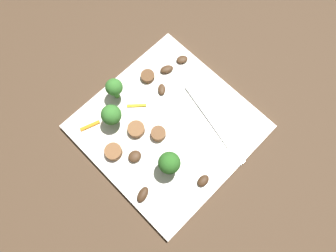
% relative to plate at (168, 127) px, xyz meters
% --- Properties ---
extents(ground_plane, '(1.40, 1.40, 0.00)m').
position_rel_plate_xyz_m(ground_plane, '(0.00, 0.00, -0.01)').
color(ground_plane, '#4C3826').
extents(plate, '(0.29, 0.29, 0.01)m').
position_rel_plate_xyz_m(plate, '(0.00, 0.00, 0.00)').
color(plate, white).
rests_on(plate, ground_plane).
extents(fork, '(0.18, 0.05, 0.00)m').
position_rel_plate_xyz_m(fork, '(0.07, 0.06, 0.01)').
color(fork, silver).
rests_on(fork, plate).
extents(broccoli_floret_0, '(0.03, 0.03, 0.05)m').
position_rel_plate_xyz_m(broccoli_floret_0, '(-0.11, -0.03, 0.04)').
color(broccoli_floret_0, '#408630').
rests_on(broccoli_floret_0, plate).
extents(broccoli_floret_1, '(0.04, 0.04, 0.05)m').
position_rel_plate_xyz_m(broccoli_floret_1, '(-0.08, -0.07, 0.04)').
color(broccoli_floret_1, '#408630').
rests_on(broccoli_floret_1, plate).
extents(broccoli_floret_2, '(0.04, 0.04, 0.06)m').
position_rel_plate_xyz_m(broccoli_floret_2, '(0.06, -0.05, 0.04)').
color(broccoli_floret_2, '#347525').
rests_on(broccoli_floret_2, plate).
extents(sausage_slice_0, '(0.04, 0.04, 0.01)m').
position_rel_plate_xyz_m(sausage_slice_0, '(-0.03, -0.11, 0.01)').
color(sausage_slice_0, brown).
rests_on(sausage_slice_0, plate).
extents(sausage_slice_1, '(0.03, 0.03, 0.01)m').
position_rel_plate_xyz_m(sausage_slice_1, '(-0.04, -0.05, 0.01)').
color(sausage_slice_1, brown).
rests_on(sausage_slice_1, plate).
extents(sausage_slice_2, '(0.03, 0.03, 0.02)m').
position_rel_plate_xyz_m(sausage_slice_2, '(0.00, -0.02, 0.01)').
color(sausage_slice_2, brown).
rests_on(sausage_slice_2, plate).
extents(sausage_slice_3, '(0.03, 0.03, 0.01)m').
position_rel_plate_xyz_m(sausage_slice_3, '(-0.10, 0.04, 0.01)').
color(sausage_slice_3, brown).
rests_on(sausage_slice_3, plate).
extents(mushroom_0, '(0.02, 0.03, 0.01)m').
position_rel_plate_xyz_m(mushroom_0, '(0.06, -0.12, 0.01)').
color(mushroom_0, '#422B19').
rests_on(mushroom_0, plate).
extents(mushroom_1, '(0.03, 0.03, 0.01)m').
position_rel_plate_xyz_m(mushroom_1, '(-0.08, 0.08, 0.01)').
color(mushroom_1, '#4C331E').
rests_on(mushroom_1, plate).
extents(mushroom_2, '(0.03, 0.03, 0.01)m').
position_rel_plate_xyz_m(mushroom_2, '(-0.08, 0.12, 0.01)').
color(mushroom_2, '#4C331E').
rests_on(mushroom_2, plate).
extents(mushroom_3, '(0.02, 0.02, 0.01)m').
position_rel_plate_xyz_m(mushroom_3, '(0.12, -0.03, 0.01)').
color(mushroom_3, '#422B19').
rests_on(mushroom_3, plate).
extents(mushroom_4, '(0.03, 0.03, 0.01)m').
position_rel_plate_xyz_m(mushroom_4, '(-0.06, 0.04, 0.01)').
color(mushroom_4, '#4C331E').
rests_on(mushroom_4, plate).
extents(mushroom_5, '(0.02, 0.03, 0.01)m').
position_rel_plate_xyz_m(mushroom_5, '(-0.00, -0.08, 0.01)').
color(mushroom_5, '#4C331E').
rests_on(mushroom_5, plate).
extents(pepper_strip_0, '(0.03, 0.03, 0.00)m').
position_rel_plate_xyz_m(pepper_strip_0, '(-0.07, -0.01, 0.01)').
color(pepper_strip_0, yellow).
rests_on(pepper_strip_0, plate).
extents(pepper_strip_1, '(0.02, 0.04, 0.00)m').
position_rel_plate_xyz_m(pepper_strip_1, '(-0.10, -0.10, 0.01)').
color(pepper_strip_1, orange).
rests_on(pepper_strip_1, plate).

